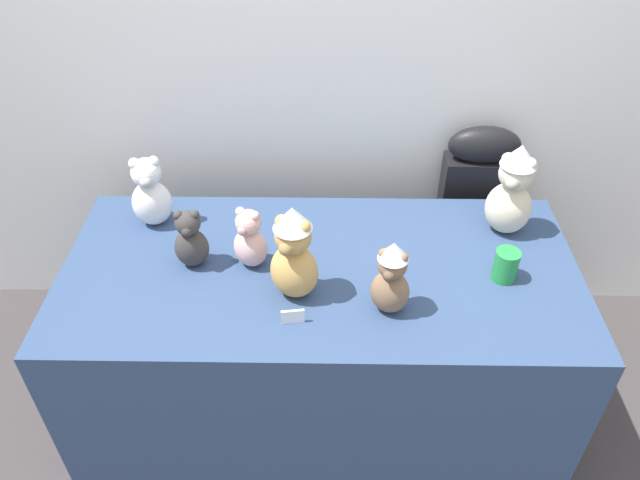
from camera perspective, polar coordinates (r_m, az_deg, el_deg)
ground_plane at (r=2.43m, az=-0.10°, el=-19.28°), size 10.00×10.00×0.00m
wall_back at (r=2.32m, az=0.27°, el=19.60°), size 7.00×0.08×2.60m
display_table at (r=2.30m, az=0.00°, el=-9.26°), size 1.74×0.82×0.71m
instrument_case at (r=2.67m, az=13.73°, el=1.29°), size 0.28×0.12×0.95m
teddy_bear_snow at (r=2.24m, az=-15.57°, el=4.20°), size 0.16×0.15×0.28m
teddy_bear_mocha at (r=1.83m, az=6.66°, el=-3.58°), size 0.15×0.13×0.26m
teddy_bear_cream at (r=2.20m, az=17.50°, el=4.40°), size 0.20×0.19×0.35m
teddy_bear_honey at (r=1.85m, az=-2.49°, el=-1.31°), size 0.19×0.18×0.34m
teddy_bear_charcoal at (r=2.04m, az=-12.01°, el=-0.01°), size 0.12×0.11×0.22m
teddy_bear_blush at (r=2.01m, az=-6.58°, el=0.04°), size 0.14×0.14×0.23m
party_cup_green at (r=2.06m, az=16.96°, el=-2.27°), size 0.08×0.08×0.11m
name_card_front_left at (r=1.85m, az=-2.55°, el=-7.05°), size 0.07×0.02×0.05m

